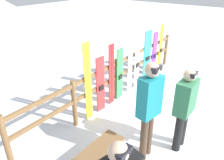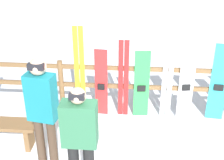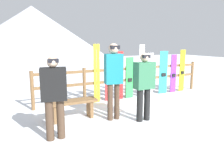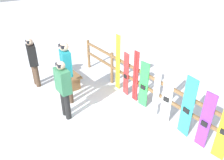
{
  "view_description": "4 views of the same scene",
  "coord_description": "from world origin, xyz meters",
  "px_view_note": "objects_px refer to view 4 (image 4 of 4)",
  "views": [
    {
      "loc": [
        -4.12,
        -1.38,
        3.01
      ],
      "look_at": [
        -0.92,
        1.05,
        1.04
      ],
      "focal_mm": 35.0,
      "sensor_mm": 36.0,
      "label": 1
    },
    {
      "loc": [
        -0.08,
        -3.73,
        3.38
      ],
      "look_at": [
        -0.45,
        1.01,
        1.02
      ],
      "focal_mm": 50.0,
      "sensor_mm": 36.0,
      "label": 2
    },
    {
      "loc": [
        -3.7,
        -4.54,
        1.87
      ],
      "look_at": [
        -0.91,
        0.91,
        0.78
      ],
      "focal_mm": 35.0,
      "sensor_mm": 36.0,
      "label": 3
    },
    {
      "loc": [
        3.72,
        -2.21,
        3.75
      ],
      "look_at": [
        -0.52,
        0.89,
        0.78
      ],
      "focal_mm": 35.0,
      "sensor_mm": 36.0,
      "label": 4
    }
  ],
  "objects_px": {
    "person_black": "(33,60)",
    "snowboard_red": "(126,74)",
    "person_teal": "(66,68)",
    "snowboard_purple": "(205,121)",
    "snowboard_white": "(167,97)",
    "person_plaid_green": "(63,87)",
    "snowboard_green": "(144,85)",
    "ski_pair_red": "(136,77)",
    "ski_pair_yellow": "(118,63)",
    "bench": "(69,75)",
    "ski_pair_white": "(157,86)",
    "snowboard_cyan": "(187,108)"
  },
  "relations": [
    {
      "from": "person_teal",
      "to": "ski_pair_red",
      "type": "xyz_separation_m",
      "value": [
        1.08,
        1.59,
        -0.31
      ]
    },
    {
      "from": "person_teal",
      "to": "ski_pair_red",
      "type": "relative_size",
      "value": 1.17
    },
    {
      "from": "person_plaid_green",
      "to": "snowboard_red",
      "type": "bearing_deg",
      "value": 88.31
    },
    {
      "from": "snowboard_red",
      "to": "ski_pair_yellow",
      "type": "bearing_deg",
      "value": 179.5
    },
    {
      "from": "snowboard_cyan",
      "to": "snowboard_red",
      "type": "bearing_deg",
      "value": -180.0
    },
    {
      "from": "snowboard_red",
      "to": "snowboard_cyan",
      "type": "relative_size",
      "value": 0.89
    },
    {
      "from": "snowboard_red",
      "to": "ski_pair_red",
      "type": "distance_m",
      "value": 0.43
    },
    {
      "from": "person_plaid_green",
      "to": "snowboard_cyan",
      "type": "height_order",
      "value": "person_plaid_green"
    },
    {
      "from": "person_black",
      "to": "person_plaid_green",
      "type": "bearing_deg",
      "value": 1.7
    },
    {
      "from": "snowboard_red",
      "to": "snowboard_cyan",
      "type": "xyz_separation_m",
      "value": [
        2.19,
        0.0,
        0.08
      ]
    },
    {
      "from": "person_plaid_green",
      "to": "person_black",
      "type": "height_order",
      "value": "person_plaid_green"
    },
    {
      "from": "ski_pair_yellow",
      "to": "snowboard_red",
      "type": "bearing_deg",
      "value": -0.5
    },
    {
      "from": "ski_pair_white",
      "to": "snowboard_white",
      "type": "relative_size",
      "value": 1.19
    },
    {
      "from": "person_plaid_green",
      "to": "snowboard_green",
      "type": "bearing_deg",
      "value": 67.32
    },
    {
      "from": "ski_pair_white",
      "to": "ski_pair_yellow",
      "type": "bearing_deg",
      "value": 180.0
    },
    {
      "from": "ski_pair_yellow",
      "to": "snowboard_purple",
      "type": "distance_m",
      "value": 3.09
    },
    {
      "from": "person_black",
      "to": "snowboard_red",
      "type": "relative_size",
      "value": 1.18
    },
    {
      "from": "person_black",
      "to": "snowboard_purple",
      "type": "height_order",
      "value": "person_black"
    },
    {
      "from": "bench",
      "to": "snowboard_white",
      "type": "distance_m",
      "value": 3.36
    },
    {
      "from": "person_plaid_green",
      "to": "snowboard_green",
      "type": "height_order",
      "value": "person_plaid_green"
    },
    {
      "from": "bench",
      "to": "snowboard_purple",
      "type": "bearing_deg",
      "value": 15.25
    },
    {
      "from": "snowboard_red",
      "to": "ski_pair_white",
      "type": "distance_m",
      "value": 1.26
    },
    {
      "from": "ski_pair_yellow",
      "to": "snowboard_green",
      "type": "xyz_separation_m",
      "value": [
        1.18,
        -0.0,
        -0.22
      ]
    },
    {
      "from": "person_plaid_green",
      "to": "person_teal",
      "type": "relative_size",
      "value": 0.88
    },
    {
      "from": "snowboard_cyan",
      "to": "snowboard_green",
      "type": "bearing_deg",
      "value": -179.99
    },
    {
      "from": "ski_pair_white",
      "to": "snowboard_white",
      "type": "xyz_separation_m",
      "value": [
        0.36,
        -0.0,
        -0.15
      ]
    },
    {
      "from": "person_black",
      "to": "snowboard_red",
      "type": "height_order",
      "value": "person_black"
    },
    {
      "from": "person_plaid_green",
      "to": "snowboard_purple",
      "type": "height_order",
      "value": "person_plaid_green"
    },
    {
      "from": "ski_pair_red",
      "to": "snowboard_white",
      "type": "relative_size",
      "value": 1.05
    },
    {
      "from": "snowboard_green",
      "to": "bench",
      "type": "bearing_deg",
      "value": -153.54
    },
    {
      "from": "bench",
      "to": "person_black",
      "type": "xyz_separation_m",
      "value": [
        -0.61,
        -0.9,
        0.57
      ]
    },
    {
      "from": "snowboard_cyan",
      "to": "person_black",
      "type": "bearing_deg",
      "value": -154.81
    },
    {
      "from": "person_black",
      "to": "snowboard_purple",
      "type": "xyz_separation_m",
      "value": [
        4.82,
        2.04,
        -0.23
      ]
    },
    {
      "from": "person_teal",
      "to": "snowboard_green",
      "type": "relative_size",
      "value": 1.35
    },
    {
      "from": "person_teal",
      "to": "bench",
      "type": "bearing_deg",
      "value": 153.31
    },
    {
      "from": "person_black",
      "to": "snowboard_red",
      "type": "xyz_separation_m",
      "value": [
        2.15,
        2.04,
        -0.24
      ]
    },
    {
      "from": "person_teal",
      "to": "snowboard_purple",
      "type": "height_order",
      "value": "person_teal"
    },
    {
      "from": "ski_pair_red",
      "to": "snowboard_purple",
      "type": "bearing_deg",
      "value": -0.09
    },
    {
      "from": "ski_pair_yellow",
      "to": "snowboard_purple",
      "type": "height_order",
      "value": "ski_pair_yellow"
    },
    {
      "from": "bench",
      "to": "snowboard_cyan",
      "type": "bearing_deg",
      "value": 17.1
    },
    {
      "from": "person_teal",
      "to": "ski_pair_white",
      "type": "xyz_separation_m",
      "value": [
        1.9,
        1.59,
        -0.2
      ]
    },
    {
      "from": "snowboard_purple",
      "to": "ski_pair_red",
      "type": "bearing_deg",
      "value": 179.91
    },
    {
      "from": "snowboard_red",
      "to": "ski_pair_white",
      "type": "height_order",
      "value": "ski_pair_white"
    },
    {
      "from": "ski_pair_yellow",
      "to": "ski_pair_red",
      "type": "xyz_separation_m",
      "value": [
        0.83,
        -0.0,
        -0.12
      ]
    },
    {
      "from": "person_black",
      "to": "snowboard_green",
      "type": "height_order",
      "value": "person_black"
    },
    {
      "from": "bench",
      "to": "ski_pair_yellow",
      "type": "bearing_deg",
      "value": 45.58
    },
    {
      "from": "person_plaid_green",
      "to": "snowboard_white",
      "type": "xyz_separation_m",
      "value": [
        1.66,
        1.98,
        -0.19
      ]
    },
    {
      "from": "person_teal",
      "to": "snowboard_white",
      "type": "xyz_separation_m",
      "value": [
        2.26,
        1.59,
        -0.35
      ]
    },
    {
      "from": "person_plaid_green",
      "to": "ski_pair_white",
      "type": "bearing_deg",
      "value": 56.69
    },
    {
      "from": "ski_pair_yellow",
      "to": "snowboard_cyan",
      "type": "xyz_separation_m",
      "value": [
        2.6,
        -0.0,
        -0.14
      ]
    }
  ]
}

